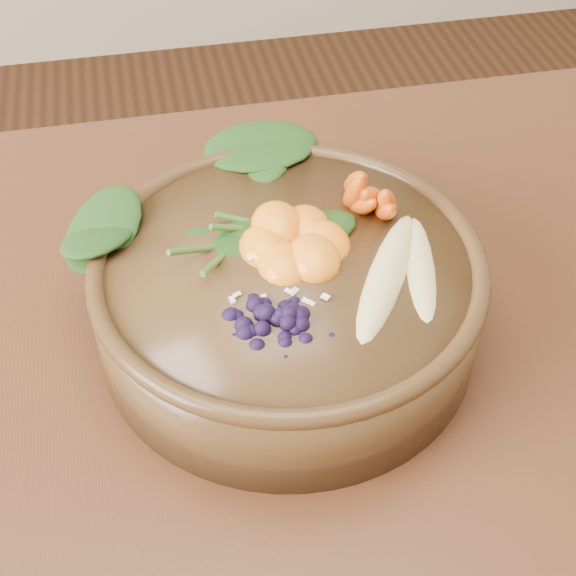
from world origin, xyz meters
The scene contains 7 objects.
stoneware_bowl centered at (0.21, 0.16, 0.78)m, with size 0.25×0.25×0.07m, color #50351A.
kale_heap centered at (0.20, 0.22, 0.84)m, with size 0.16×0.15×0.04m, color #204416, non-canonical shape.
carrot_cluster centered at (0.28, 0.20, 0.85)m, with size 0.05×0.05×0.07m, color #DC5717, non-canonical shape.
banana_halves centered at (0.28, 0.13, 0.83)m, with size 0.09×0.13×0.02m.
mandarin_cluster centered at (0.22, 0.17, 0.83)m, with size 0.07×0.08×0.03m, color orange, non-canonical shape.
blueberry_pile centered at (0.20, 0.11, 0.83)m, with size 0.12×0.09×0.03m, color black, non-canonical shape.
coconut_flakes centered at (0.21, 0.14, 0.82)m, with size 0.08×0.06×0.01m, color white, non-canonical shape.
Camera 1 is at (0.14, -0.21, 1.16)m, focal length 50.00 mm.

